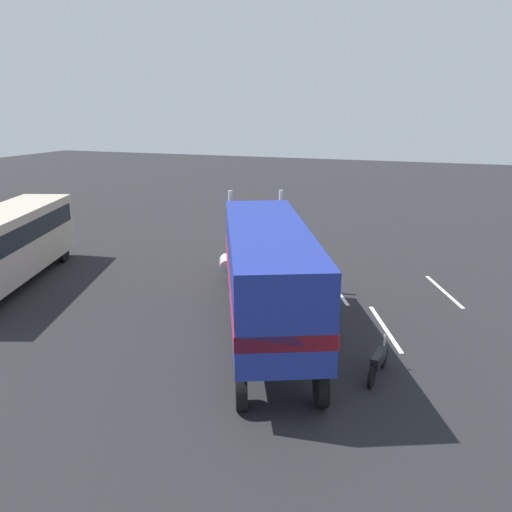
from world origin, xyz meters
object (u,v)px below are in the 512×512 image
semi_truck (265,265)px  motorcycle (378,362)px  person_bystander (314,291)px  parked_bus (2,243)px

semi_truck → motorcycle: 5.36m
person_bystander → parked_bus: bearing=96.4°
person_bystander → parked_bus: size_ratio=0.15×
semi_truck → motorcycle: size_ratio=6.61×
parked_bus → motorcycle: parked_bus is taller
parked_bus → motorcycle: 17.57m
semi_truck → parked_bus: size_ratio=1.24×
parked_bus → person_bystander: bearing=-83.6°
semi_truck → parked_bus: semi_truck is taller
parked_bus → motorcycle: (-2.97, -17.25, -1.58)m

